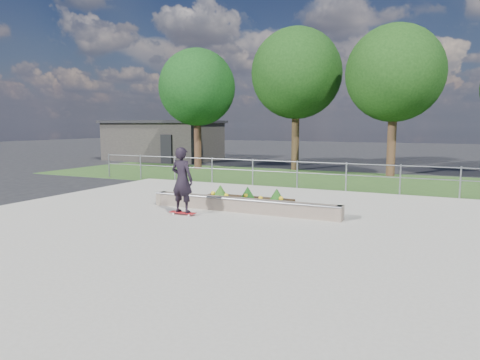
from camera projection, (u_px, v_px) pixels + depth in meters
name	position (u px, v px, depth m)	size (l,w,h in m)	color
ground	(208.00, 229.00, 10.96)	(120.00, 120.00, 0.00)	black
grass_verge	(319.00, 180.00, 20.84)	(30.00, 8.00, 0.02)	#2C4C1E
concrete_slab	(208.00, 228.00, 10.95)	(15.00, 15.00, 0.06)	#A39E90
fence	(297.00, 171.00, 17.60)	(20.06, 0.06, 1.20)	gray
building	(164.00, 140.00, 32.82)	(8.40, 5.40, 3.00)	#282623
tree_far_left	(197.00, 88.00, 25.38)	(4.55, 4.55, 7.15)	#372016
tree_mid_left	(296.00, 74.00, 24.77)	(5.25, 5.25, 8.25)	#2F2013
tree_mid_right	(395.00, 74.00, 21.61)	(4.90, 4.90, 7.70)	#382316
grind_ledge	(242.00, 205.00, 12.80)	(6.00, 0.44, 0.43)	brown
planter_bed	(245.00, 200.00, 13.70)	(3.00, 1.20, 0.61)	black
skateboarder	(182.00, 180.00, 12.24)	(0.80, 0.48, 1.96)	white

